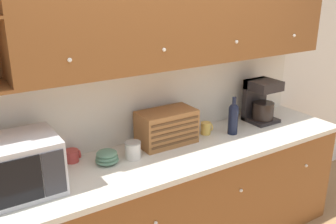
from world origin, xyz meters
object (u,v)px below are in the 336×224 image
at_px(mug, 72,156).
at_px(bread_box, 167,127).
at_px(coffee_maker, 260,101).
at_px(bowl_stack_on_counter, 107,157).
at_px(wine_bottle, 233,117).
at_px(wine_glass, 233,110).
at_px(storage_canister, 133,150).
at_px(microwave, 9,168).
at_px(mug_blue_second, 206,128).

bearing_deg(mug, bread_box, -6.90).
bearing_deg(coffee_maker, bowl_stack_on_counter, -178.43).
bearing_deg(wine_bottle, wine_glass, 47.48).
height_order(bowl_stack_on_counter, bread_box, bread_box).
distance_m(bowl_stack_on_counter, bread_box, 0.53).
distance_m(storage_canister, wine_bottle, 0.90).
distance_m(bread_box, wine_bottle, 0.57).
xyz_separation_m(microwave, coffee_maker, (2.10, 0.10, 0.02)).
bearing_deg(mug, coffee_maker, -3.75).
height_order(bowl_stack_on_counter, mug_blue_second, mug_blue_second).
distance_m(mug, bread_box, 0.72).
bearing_deg(coffee_maker, mug_blue_second, 179.23).
xyz_separation_m(bowl_stack_on_counter, coffee_maker, (1.48, 0.04, 0.14)).
height_order(wine_bottle, wine_glass, wine_bottle).
relative_size(microwave, wine_glass, 3.18).
xyz_separation_m(wine_bottle, coffee_maker, (0.40, 0.10, 0.04)).
bearing_deg(coffee_maker, bread_box, 178.62).
height_order(bread_box, coffee_maker, coffee_maker).
height_order(microwave, mug, microwave).
relative_size(mug, wine_bottle, 0.34).
distance_m(storage_canister, bread_box, 0.36).
relative_size(bread_box, wine_glass, 2.51).
distance_m(microwave, coffee_maker, 2.11).
xyz_separation_m(mug_blue_second, wine_bottle, (0.19, -0.11, 0.09)).
relative_size(wine_glass, coffee_maker, 0.47).
distance_m(microwave, mug_blue_second, 1.52).
bearing_deg(microwave, bowl_stack_on_counter, 5.89).
bearing_deg(wine_bottle, coffee_maker, 14.26).
bearing_deg(microwave, coffee_maker, 2.86).
xyz_separation_m(bread_box, wine_bottle, (0.55, -0.13, 0.01)).
distance_m(storage_canister, coffee_maker, 1.30).
height_order(mug_blue_second, wine_glass, wine_glass).
relative_size(mug_blue_second, coffee_maker, 0.27).
bearing_deg(storage_canister, wine_bottle, -1.87).
height_order(mug, bowl_stack_on_counter, bowl_stack_on_counter).
bearing_deg(storage_canister, mug_blue_second, 6.56).
bearing_deg(wine_glass, microwave, -174.33).
height_order(mug_blue_second, wine_bottle, wine_bottle).
distance_m(microwave, bowl_stack_on_counter, 0.64).
bearing_deg(wine_glass, wine_bottle, -132.52).
bearing_deg(coffee_maker, mug, 176.25).
bearing_deg(mug_blue_second, wine_glass, 11.57).
relative_size(microwave, bread_box, 1.27).
xyz_separation_m(bread_box, mug_blue_second, (0.37, -0.02, -0.08)).
distance_m(wine_bottle, wine_glass, 0.25).
bearing_deg(wine_bottle, storage_canister, 178.13).
bearing_deg(wine_bottle, bowl_stack_on_counter, 176.71).
height_order(bowl_stack_on_counter, wine_bottle, wine_bottle).
bearing_deg(mug, bowl_stack_on_counter, -37.98).
height_order(storage_canister, bread_box, bread_box).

